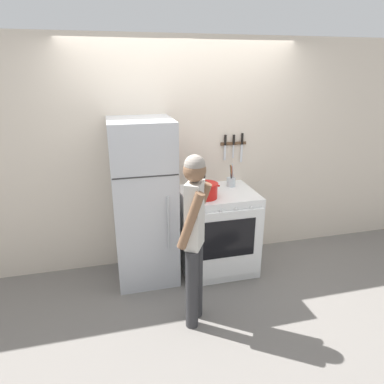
{
  "coord_description": "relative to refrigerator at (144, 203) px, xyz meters",
  "views": [
    {
      "loc": [
        -0.83,
        -3.7,
        2.21
      ],
      "look_at": [
        -0.03,
        -0.5,
        1.02
      ],
      "focal_mm": 32.0,
      "sensor_mm": 36.0,
      "label": 1
    }
  ],
  "objects": [
    {
      "name": "ground_plane",
      "position": [
        0.51,
        0.32,
        -0.88
      ],
      "size": [
        14.0,
        14.0,
        0.0
      ],
      "primitive_type": "plane",
      "color": "slate"
    },
    {
      "name": "refrigerator",
      "position": [
        0.0,
        0.0,
        0.0
      ],
      "size": [
        0.64,
        0.67,
        1.75
      ],
      "color": "#B7BABF",
      "rests_on": "ground_plane"
    },
    {
      "name": "wall_back",
      "position": [
        0.51,
        0.35,
        0.4
      ],
      "size": [
        10.0,
        0.06,
        2.55
      ],
      "color": "beige",
      "rests_on": "ground_plane"
    },
    {
      "name": "dutch_oven_pot",
      "position": [
        0.63,
        -0.17,
        0.14
      ],
      "size": [
        0.3,
        0.26,
        0.18
      ],
      "color": "red",
      "rests_on": "stove_range"
    },
    {
      "name": "tea_kettle",
      "position": [
        0.64,
        0.11,
        0.13
      ],
      "size": [
        0.21,
        0.17,
        0.22
      ],
      "color": "black",
      "rests_on": "stove_range"
    },
    {
      "name": "stove_range",
      "position": [
        0.81,
        -0.05,
        -0.4
      ],
      "size": [
        0.81,
        0.74,
        0.94
      ],
      "color": "white",
      "rests_on": "ground_plane"
    },
    {
      "name": "wall_knife_strip",
      "position": [
        1.1,
        0.31,
        0.52
      ],
      "size": [
        0.31,
        0.03,
        0.34
      ],
      "color": "brown"
    },
    {
      "name": "utensil_jar",
      "position": [
        1.01,
        0.12,
        0.12
      ],
      "size": [
        0.1,
        0.1,
        0.27
      ],
      "color": "silver",
      "rests_on": "stove_range"
    },
    {
      "name": "person",
      "position": [
        0.33,
        -0.86,
        0.02
      ],
      "size": [
        0.36,
        0.39,
        1.58
      ],
      "rotation": [
        0.0,
        0.0,
        1.04
      ],
      "color": "#2D2D30",
      "rests_on": "ground_plane"
    }
  ]
}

